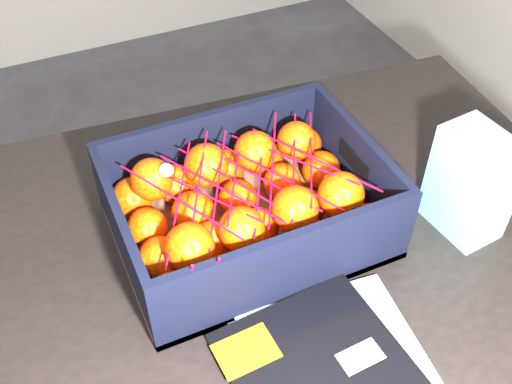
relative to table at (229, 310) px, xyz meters
name	(u,v)px	position (x,y,z in m)	size (l,w,h in m)	color
table	(229,310)	(0.00, 0.00, 0.00)	(1.26, 0.90, 0.75)	black
produce_crate	(248,212)	(0.06, 0.06, 0.14)	(0.38, 0.28, 0.13)	brown
clementine_heap	(246,205)	(0.05, 0.05, 0.16)	(0.36, 0.26, 0.12)	#F43B05
mesh_net	(245,183)	(0.05, 0.05, 0.21)	(0.31, 0.25, 0.09)	red
retail_carton	(471,184)	(0.36, -0.06, 0.18)	(0.07, 0.11, 0.17)	silver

